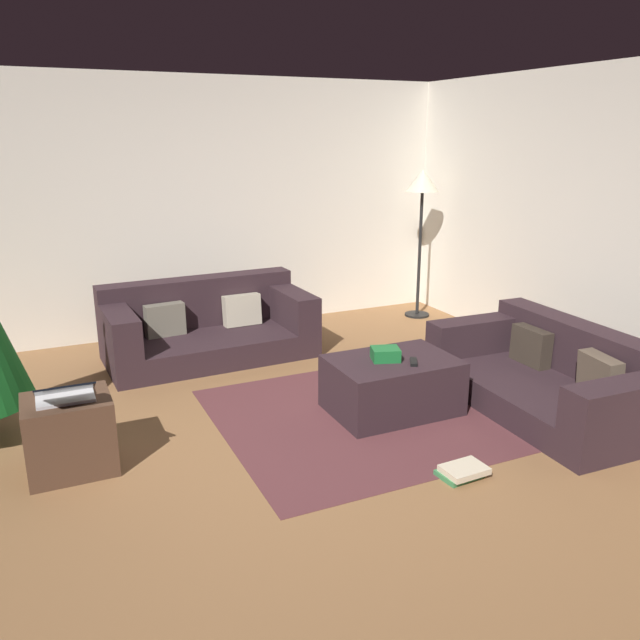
# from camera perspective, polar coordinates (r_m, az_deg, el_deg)

# --- Properties ---
(ground_plane) EXTENTS (6.40, 6.40, 0.00)m
(ground_plane) POSITION_cam_1_polar(r_m,az_deg,el_deg) (4.23, -3.62, -12.57)
(ground_plane) COLOR brown
(rear_partition) EXTENTS (6.40, 0.12, 2.60)m
(rear_partition) POSITION_cam_1_polar(r_m,az_deg,el_deg) (6.78, -13.64, 9.61)
(rear_partition) COLOR silver
(rear_partition) RESTS_ON ground_plane
(couch_left) EXTENTS (1.92, 1.00, 0.70)m
(couch_left) POSITION_cam_1_polar(r_m,az_deg,el_deg) (6.16, -10.07, -0.63)
(couch_left) COLOR #2D1E23
(couch_left) RESTS_ON ground_plane
(couch_right) EXTENTS (1.05, 1.84, 0.62)m
(couch_right) POSITION_cam_1_polar(r_m,az_deg,el_deg) (5.26, 20.08, -4.77)
(couch_right) COLOR #2D1E23
(couch_right) RESTS_ON ground_plane
(ottoman) EXTENTS (0.93, 0.65, 0.42)m
(ottoman) POSITION_cam_1_polar(r_m,az_deg,el_deg) (4.90, 6.43, -5.77)
(ottoman) COLOR #2D1E23
(ottoman) RESTS_ON ground_plane
(gift_box) EXTENTS (0.25, 0.22, 0.09)m
(gift_box) POSITION_cam_1_polar(r_m,az_deg,el_deg) (4.79, 5.85, -3.03)
(gift_box) COLOR #19662D
(gift_box) RESTS_ON ottoman
(tv_remote) EXTENTS (0.12, 0.16, 0.02)m
(tv_remote) POSITION_cam_1_polar(r_m,az_deg,el_deg) (4.76, 8.33, -3.70)
(tv_remote) COLOR black
(tv_remote) RESTS_ON ottoman
(side_table) EXTENTS (0.52, 0.44, 0.48)m
(side_table) POSITION_cam_1_polar(r_m,az_deg,el_deg) (4.33, -21.40, -9.47)
(side_table) COLOR #4C3323
(side_table) RESTS_ON ground_plane
(laptop) EXTENTS (0.34, 0.42, 0.19)m
(laptop) POSITION_cam_1_polar(r_m,az_deg,el_deg) (4.15, -21.76, -6.15)
(laptop) COLOR silver
(laptop) RESTS_ON side_table
(book_stack) EXTENTS (0.29, 0.23, 0.07)m
(book_stack) POSITION_cam_1_polar(r_m,az_deg,el_deg) (4.15, 12.54, -13.03)
(book_stack) COLOR #387A47
(book_stack) RESTS_ON ground_plane
(corner_lamp) EXTENTS (0.36, 0.36, 1.66)m
(corner_lamp) POSITION_cam_1_polar(r_m,az_deg,el_deg) (7.26, 9.10, 11.19)
(corner_lamp) COLOR black
(corner_lamp) RESTS_ON ground_plane
(area_rug) EXTENTS (2.60, 2.00, 0.01)m
(area_rug) POSITION_cam_1_polar(r_m,az_deg,el_deg) (4.98, 6.35, -7.96)
(area_rug) COLOR #552B2E
(area_rug) RESTS_ON ground_plane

